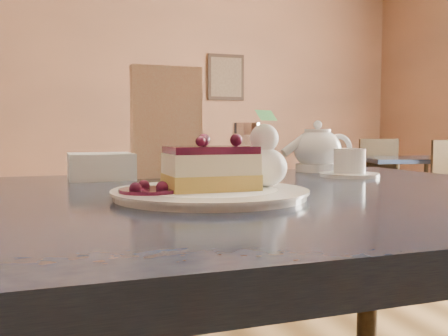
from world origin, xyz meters
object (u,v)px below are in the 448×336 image
object	(u,v)px
bg_table_far_right	(411,226)
tea_set	(323,153)
dessert_plate	(210,194)
main_table	(200,246)
cheesecake_slice	(210,168)

from	to	relation	value
bg_table_far_right	tea_set	bearing A→B (deg)	-117.95
dessert_plate	tea_set	size ratio (longest dim) A/B	1.01
tea_set	bg_table_far_right	distance (m)	3.72
dessert_plate	tea_set	world-z (taller)	tea_set
main_table	cheesecake_slice	bearing A→B (deg)	-90.00
dessert_plate	cheesecake_slice	world-z (taller)	cheesecake_slice
cheesecake_slice	bg_table_far_right	distance (m)	4.27
main_table	dessert_plate	distance (m)	0.11
dessert_plate	main_table	bearing A→B (deg)	92.00
main_table	bg_table_far_right	distance (m)	4.21
main_table	dessert_plate	size ratio (longest dim) A/B	4.68
tea_set	dessert_plate	bearing A→B (deg)	-135.94
dessert_plate	cheesecake_slice	distance (m)	0.04
cheesecake_slice	tea_set	world-z (taller)	tea_set
dessert_plate	bg_table_far_right	size ratio (longest dim) A/B	0.17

